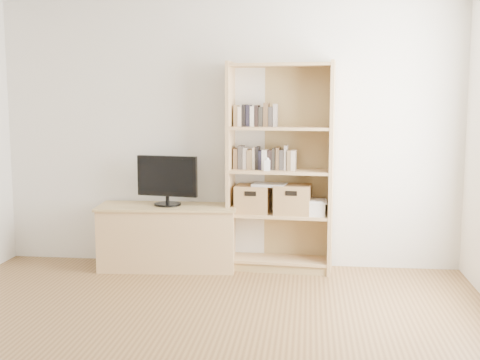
% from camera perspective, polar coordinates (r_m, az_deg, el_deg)
% --- Properties ---
extents(back_wall, '(4.50, 0.02, 2.60)m').
position_cam_1_polar(back_wall, '(5.90, -1.18, 4.44)').
color(back_wall, silver).
rests_on(back_wall, floor).
extents(tv_stand, '(1.33, 0.58, 0.59)m').
position_cam_1_polar(tv_stand, '(5.90, -6.83, -5.47)').
color(tv_stand, tan).
rests_on(tv_stand, floor).
extents(bookshelf, '(1.01, 0.42, 1.98)m').
position_cam_1_polar(bookshelf, '(5.70, 3.84, 1.19)').
color(bookshelf, tan).
rests_on(bookshelf, floor).
extents(television, '(0.60, 0.15, 0.47)m').
position_cam_1_polar(television, '(5.80, -6.92, -0.08)').
color(television, black).
rests_on(television, tv_stand).
extents(books_row_mid, '(0.76, 0.18, 0.20)m').
position_cam_1_polar(books_row_mid, '(5.71, 3.87, 2.01)').
color(books_row_mid, brown).
rests_on(books_row_mid, bookshelf).
extents(books_row_upper, '(0.37, 0.17, 0.19)m').
position_cam_1_polar(books_row_upper, '(5.72, 1.70, 6.03)').
color(books_row_upper, brown).
rests_on(books_row_upper, bookshelf).
extents(baby_monitor, '(0.06, 0.04, 0.10)m').
position_cam_1_polar(baby_monitor, '(5.60, 2.59, 1.39)').
color(baby_monitor, white).
rests_on(baby_monitor, bookshelf).
extents(basket_left, '(0.34, 0.28, 0.26)m').
position_cam_1_polar(basket_left, '(5.77, 1.20, -1.81)').
color(basket_left, '#A5814A').
rests_on(basket_left, bookshelf).
extents(basket_right, '(0.36, 0.30, 0.28)m').
position_cam_1_polar(basket_right, '(5.72, 5.01, -1.84)').
color(basket_right, '#A5814A').
rests_on(basket_right, bookshelf).
extents(laptop, '(0.34, 0.26, 0.02)m').
position_cam_1_polar(laptop, '(5.72, 2.81, -0.45)').
color(laptop, silver).
rests_on(laptop, basket_left).
extents(magazine_stack, '(0.19, 0.27, 0.12)m').
position_cam_1_polar(magazine_stack, '(5.72, 7.20, -2.68)').
color(magazine_stack, beige).
rests_on(magazine_stack, bookshelf).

